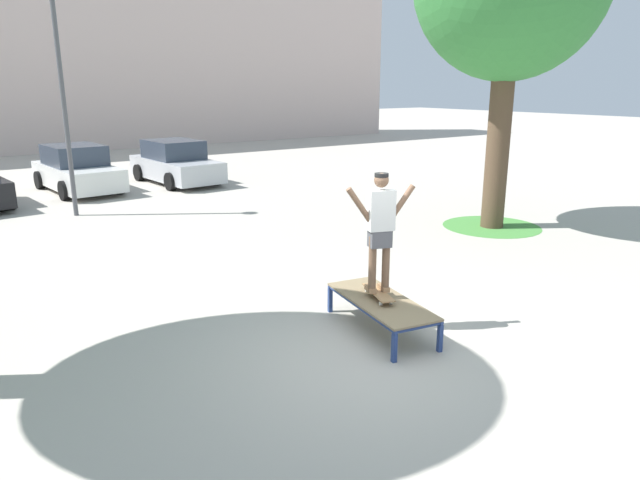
{
  "coord_description": "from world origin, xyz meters",
  "views": [
    {
      "loc": [
        -4.48,
        -5.13,
        3.39
      ],
      "look_at": [
        0.59,
        2.1,
        1.0
      ],
      "focal_mm": 32.3,
      "sensor_mm": 36.0,
      "label": 1
    }
  ],
  "objects_px": {
    "skate_box": "(381,303)",
    "skateboard": "(378,293)",
    "skater": "(380,225)",
    "car_white": "(77,170)",
    "light_post": "(60,67)",
    "car_silver": "(176,163)"
  },
  "relations": [
    {
      "from": "car_white",
      "to": "light_post",
      "type": "bearing_deg",
      "value": -104.02
    },
    {
      "from": "car_white",
      "to": "light_post",
      "type": "height_order",
      "value": "light_post"
    },
    {
      "from": "skater",
      "to": "car_silver",
      "type": "xyz_separation_m",
      "value": [
        2.42,
        13.82,
        -0.84
      ]
    },
    {
      "from": "skater",
      "to": "car_silver",
      "type": "distance_m",
      "value": 14.05
    },
    {
      "from": "car_silver",
      "to": "light_post",
      "type": "distance_m",
      "value": 6.33
    },
    {
      "from": "skateboard",
      "to": "skate_box",
      "type": "bearing_deg",
      "value": -100.04
    },
    {
      "from": "skater",
      "to": "light_post",
      "type": "distance_m",
      "value": 10.68
    },
    {
      "from": "skate_box",
      "to": "light_post",
      "type": "xyz_separation_m",
      "value": [
        -1.78,
        10.36,
        3.41
      ]
    },
    {
      "from": "skateboard",
      "to": "car_white",
      "type": "relative_size",
      "value": 0.19
    },
    {
      "from": "skate_box",
      "to": "car_white",
      "type": "height_order",
      "value": "car_white"
    },
    {
      "from": "skater",
      "to": "car_white",
      "type": "bearing_deg",
      "value": 93.43
    },
    {
      "from": "skate_box",
      "to": "skater",
      "type": "distance_m",
      "value": 1.12
    },
    {
      "from": "car_silver",
      "to": "light_post",
      "type": "xyz_separation_m",
      "value": [
        -4.21,
        -3.54,
        3.13
      ]
    },
    {
      "from": "car_white",
      "to": "skate_box",
      "type": "bearing_deg",
      "value": -86.65
    },
    {
      "from": "skate_box",
      "to": "skater",
      "type": "bearing_deg",
      "value": 79.77
    },
    {
      "from": "skateboard",
      "to": "skater",
      "type": "bearing_deg",
      "value": 70.7
    },
    {
      "from": "skateboard",
      "to": "skater",
      "type": "distance_m",
      "value": 0.99
    },
    {
      "from": "skate_box",
      "to": "car_silver",
      "type": "xyz_separation_m",
      "value": [
        2.43,
        13.9,
        0.28
      ]
    },
    {
      "from": "car_silver",
      "to": "skateboard",
      "type": "bearing_deg",
      "value": -99.94
    },
    {
      "from": "skateboard",
      "to": "car_silver",
      "type": "relative_size",
      "value": 0.19
    },
    {
      "from": "skater",
      "to": "car_silver",
      "type": "relative_size",
      "value": 0.39
    },
    {
      "from": "skate_box",
      "to": "skateboard",
      "type": "distance_m",
      "value": 0.15
    }
  ]
}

